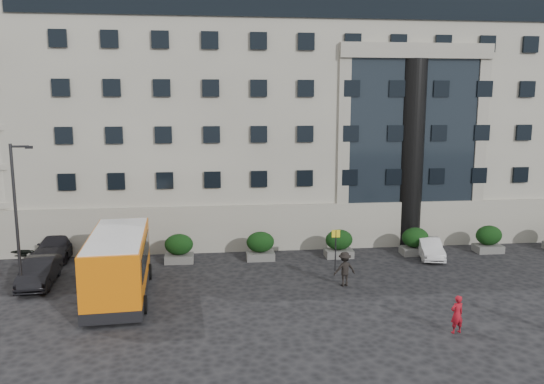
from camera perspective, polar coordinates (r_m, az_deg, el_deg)
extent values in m
plane|color=black|center=(27.25, -2.28, -12.06)|extent=(120.00, 120.00, 0.00)
cube|color=gray|center=(47.94, 2.90, 8.28)|extent=(44.00, 24.00, 18.00)
cylinder|color=black|center=(38.34, 14.68, 3.94)|extent=(1.80, 1.80, 13.00)
cube|color=#51514F|center=(34.56, -9.94, -7.05)|extent=(1.80, 1.20, 0.50)
ellipsoid|color=black|center=(34.31, -9.98, -5.58)|extent=(1.80, 1.26, 1.34)
cube|color=#51514F|center=(34.62, -1.26, -6.87)|extent=(1.80, 1.20, 0.50)
ellipsoid|color=black|center=(34.38, -1.26, -5.40)|extent=(1.80, 1.26, 1.34)
cube|color=#51514F|center=(35.46, 7.20, -6.55)|extent=(1.80, 1.20, 0.50)
ellipsoid|color=black|center=(35.22, 7.23, -5.11)|extent=(1.80, 1.26, 1.34)
cube|color=#51514F|center=(37.01, 15.09, -6.12)|extent=(1.80, 1.20, 0.50)
ellipsoid|color=black|center=(36.78, 15.15, -4.74)|extent=(1.80, 1.26, 1.34)
cube|color=#51514F|center=(39.20, 22.21, -5.64)|extent=(1.80, 1.20, 0.50)
ellipsoid|color=black|center=(38.98, 22.29, -4.33)|extent=(1.80, 1.26, 1.34)
cylinder|color=#262628|center=(30.65, -25.79, -2.77)|extent=(0.16, 0.16, 8.00)
cylinder|color=#262628|center=(29.99, -25.51, 4.45)|extent=(0.90, 0.12, 0.12)
cube|color=black|center=(29.85, -24.69, 4.39)|extent=(0.35, 0.18, 0.14)
cylinder|color=#262628|center=(32.36, 6.85, -6.27)|extent=(0.08, 0.08, 2.50)
cube|color=yellow|center=(32.10, 6.89, -4.47)|extent=(0.50, 0.06, 0.45)
cube|color=orange|center=(28.84, -16.20, -7.14)|extent=(3.28, 8.20, 2.78)
cube|color=black|center=(29.29, -16.06, -9.93)|extent=(3.32, 8.24, 0.55)
cube|color=black|center=(28.76, -16.23, -6.57)|extent=(3.22, 6.44, 1.21)
cube|color=silver|center=(28.49, -16.32, -4.56)|extent=(3.11, 7.79, 0.18)
cylinder|color=black|center=(27.08, -19.56, -11.74)|extent=(0.34, 0.92, 0.90)
cylinder|color=black|center=(26.76, -13.61, -11.71)|extent=(0.34, 0.92, 0.90)
cylinder|color=black|center=(31.88, -18.10, -8.43)|extent=(0.34, 0.92, 0.90)
cylinder|color=black|center=(31.61, -13.10, -8.36)|extent=(0.34, 0.92, 0.90)
cylinder|color=black|center=(43.15, -25.38, -4.21)|extent=(0.49, 0.99, 0.94)
imported|color=black|center=(32.54, -23.75, -7.85)|extent=(1.92, 4.68, 1.51)
imported|color=black|center=(37.67, -22.11, -5.42)|extent=(2.26, 5.34, 1.54)
imported|color=black|center=(40.12, -24.23, -4.90)|extent=(2.51, 4.59, 1.22)
imported|color=silver|center=(36.46, 16.58, -5.80)|extent=(2.08, 4.06, 1.27)
imported|color=maroon|center=(25.23, 19.27, -12.31)|extent=(0.70, 0.54, 1.73)
imported|color=black|center=(29.89, 7.81, -8.20)|extent=(1.35, 0.91, 1.94)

